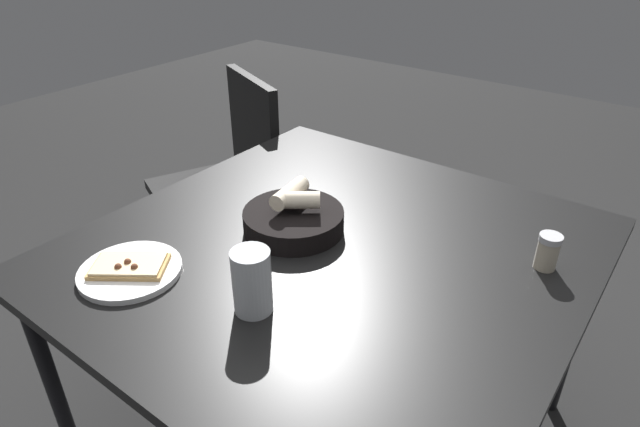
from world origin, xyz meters
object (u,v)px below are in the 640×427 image
at_px(bread_basket, 294,218).
at_px(beer_glass, 252,285).
at_px(chair_far, 229,171).
at_px(pizza_plate, 130,270).
at_px(pepper_shaker, 547,253).
at_px(dining_table, 332,262).

relative_size(bread_basket, beer_glass, 1.82).
bearing_deg(beer_glass, chair_far, 138.59).
height_order(pizza_plate, bread_basket, bread_basket).
xyz_separation_m(pizza_plate, pepper_shaker, (0.75, 0.59, 0.03)).
distance_m(dining_table, pizza_plate, 0.48).
bearing_deg(pepper_shaker, chair_far, 169.17).
bearing_deg(pizza_plate, pepper_shaker, 38.31).
bearing_deg(pizza_plate, chair_far, 123.39).
distance_m(dining_table, bread_basket, 0.15).
relative_size(pizza_plate, chair_far, 0.27).
height_order(pizza_plate, chair_far, chair_far).
bearing_deg(pepper_shaker, dining_table, -153.89).
relative_size(pepper_shaker, chair_far, 0.10).
bearing_deg(bread_basket, pepper_shaker, 21.04).
relative_size(bread_basket, chair_far, 0.30).
relative_size(pizza_plate, bread_basket, 0.90).
bearing_deg(dining_table, pizza_plate, -128.95).
bearing_deg(bread_basket, pizza_plate, -115.61).
bearing_deg(chair_far, pizza_plate, -56.61).
height_order(bread_basket, beer_glass, beer_glass).
relative_size(beer_glass, pepper_shaker, 1.63).
distance_m(pizza_plate, bread_basket, 0.41).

